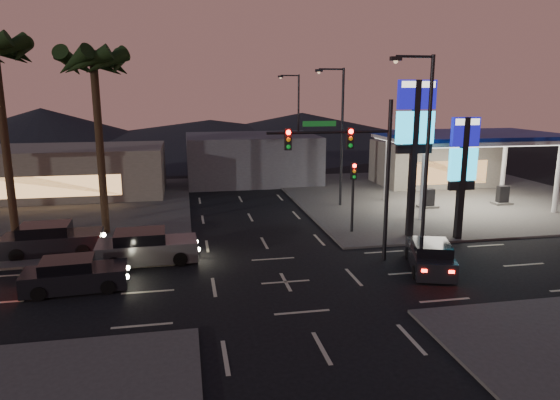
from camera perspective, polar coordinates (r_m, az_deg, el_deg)
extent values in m
plane|color=black|center=(22.66, 0.64, -9.36)|extent=(140.00, 140.00, 0.00)
cube|color=#47443F|center=(42.67, 17.65, 0.47)|extent=(24.00, 24.00, 0.12)
cube|color=#47443F|center=(39.36, -28.02, -1.36)|extent=(24.00, 24.00, 0.12)
cylinder|color=silver|center=(33.83, 16.05, 1.82)|extent=(0.36, 0.36, 5.00)
cylinder|color=silver|center=(39.36, 29.17, 2.15)|extent=(0.36, 0.36, 5.00)
cylinder|color=silver|center=(39.20, 12.12, 3.40)|extent=(0.36, 0.36, 5.00)
cylinder|color=silver|center=(44.06, 24.21, 3.55)|extent=(0.36, 0.36, 5.00)
cube|color=silver|center=(38.53, 20.97, 6.77)|extent=(12.00, 8.00, 0.50)
cube|color=white|center=(38.55, 20.94, 6.32)|extent=(11.60, 7.60, 0.06)
cube|color=navy|center=(38.52, 20.99, 6.99)|extent=(12.20, 8.20, 0.25)
cube|color=black|center=(37.67, 16.57, 0.18)|extent=(0.80, 0.50, 1.40)
cube|color=black|center=(40.77, 24.09, 0.51)|extent=(0.80, 0.50, 1.40)
cube|color=#726B5B|center=(47.63, 17.08, 4.06)|extent=(10.00, 6.00, 4.00)
cube|color=black|center=(29.33, 14.98, 4.30)|extent=(0.35, 0.35, 9.00)
cube|color=#0E0C87|center=(29.07, 15.38, 11.54)|extent=(2.20, 0.30, 1.60)
cube|color=white|center=(29.08, 15.45, 12.62)|extent=(1.98, 0.32, 0.35)
cube|color=#1AC6FF|center=(29.14, 15.18, 8.00)|extent=(2.20, 0.30, 1.80)
cube|color=black|center=(29.24, 15.05, 5.66)|extent=(2.09, 0.28, 0.50)
cube|color=black|center=(29.79, 20.04, 2.14)|extent=(0.35, 0.35, 7.00)
cube|color=#0E0C87|center=(29.47, 20.42, 7.32)|extent=(1.60, 0.30, 1.60)
cube|color=white|center=(29.44, 20.51, 8.38)|extent=(1.44, 0.32, 0.35)
cube|color=#1AC6FF|center=(29.66, 20.17, 3.86)|extent=(1.60, 0.30, 1.80)
cube|color=black|center=(29.84, 20.00, 1.58)|extent=(1.52, 0.28, 0.50)
cylinder|color=black|center=(25.02, 12.17, 1.97)|extent=(0.20, 0.20, 8.00)
cylinder|color=black|center=(23.69, 5.69, 7.72)|extent=(6.00, 0.14, 0.14)
cube|color=#0C3F14|center=(23.52, 4.53, 8.69)|extent=(1.60, 0.05, 0.25)
cube|color=black|center=(24.02, 7.98, 7.01)|extent=(0.32, 0.25, 1.00)
sphere|color=#FF0C07|center=(23.85, 8.12, 7.76)|extent=(0.22, 0.22, 0.22)
sphere|color=orange|center=(23.88, 8.10, 6.97)|extent=(0.20, 0.20, 0.20)
sphere|color=#0CB226|center=(23.91, 8.07, 6.19)|extent=(0.20, 0.20, 0.20)
cube|color=black|center=(23.23, 0.90, 6.95)|extent=(0.32, 0.25, 1.00)
sphere|color=#FF0C07|center=(23.05, 0.98, 7.73)|extent=(0.22, 0.22, 0.22)
sphere|color=orange|center=(23.08, 0.98, 6.91)|extent=(0.20, 0.20, 0.20)
sphere|color=#0CB226|center=(23.11, 0.98, 6.10)|extent=(0.20, 0.20, 0.20)
cylinder|color=black|center=(29.98, 8.30, -0.10)|extent=(0.16, 0.16, 4.00)
cube|color=black|center=(29.65, 8.41, 3.30)|extent=(0.32, 0.25, 1.00)
sphere|color=#FF0C07|center=(29.46, 8.52, 3.89)|extent=(0.22, 0.22, 0.22)
sphere|color=orange|center=(29.51, 8.50, 3.26)|extent=(0.20, 0.20, 0.20)
sphere|color=#0CB226|center=(29.57, 8.48, 2.63)|extent=(0.20, 0.20, 0.20)
cylinder|color=black|center=(24.61, 16.41, 3.94)|extent=(0.18, 0.18, 10.00)
cylinder|color=black|center=(24.03, 15.15, 15.55)|extent=(1.80, 0.12, 0.12)
cube|color=black|center=(23.65, 13.10, 15.47)|extent=(0.50, 0.25, 0.18)
sphere|color=#FFCC8C|center=(23.64, 13.09, 15.18)|extent=(0.20, 0.20, 0.20)
cylinder|color=black|center=(36.57, 7.08, 6.91)|extent=(0.18, 0.18, 10.00)
cylinder|color=black|center=(36.18, 5.89, 14.65)|extent=(1.80, 0.12, 0.12)
cube|color=black|center=(35.93, 4.47, 14.54)|extent=(0.50, 0.25, 0.18)
sphere|color=#FFCC8C|center=(35.92, 4.46, 14.35)|extent=(0.20, 0.20, 0.20)
cylinder|color=black|center=(50.03, 2.12, 8.41)|extent=(0.18, 0.18, 10.00)
cylinder|color=black|center=(49.75, 1.12, 14.04)|extent=(1.80, 0.12, 0.12)
cube|color=black|center=(49.57, 0.07, 13.94)|extent=(0.50, 0.25, 0.18)
sphere|color=#FFCC8C|center=(49.56, 0.07, 13.80)|extent=(0.20, 0.20, 0.20)
cylinder|color=black|center=(30.69, -19.87, 5.46)|extent=(0.44, 0.44, 10.20)
sphere|color=black|center=(30.57, -20.59, 14.98)|extent=(0.90, 0.90, 0.90)
cone|color=black|center=(30.38, -18.05, 14.61)|extent=(0.90, 2.74, 1.91)
cone|color=black|center=(31.33, -18.56, 14.48)|extent=(2.57, 2.57, 1.91)
cone|color=black|center=(31.84, -20.16, 14.33)|extent=(2.74, 0.90, 1.91)
cone|color=black|center=(31.61, -21.96, 14.21)|extent=(2.57, 2.57, 1.91)
cone|color=black|center=(30.78, -23.00, 14.21)|extent=(0.90, 2.74, 1.91)
cone|color=black|center=(29.81, -22.63, 14.33)|extent=(2.57, 2.57, 1.91)
cone|color=black|center=(29.27, -20.96, 14.52)|extent=(2.74, 0.90, 1.91)
cone|color=black|center=(29.51, -19.02, 14.63)|extent=(2.57, 2.57, 1.91)
cylinder|color=black|center=(31.82, -28.87, 5.43)|extent=(0.44, 0.44, 10.80)
cone|color=black|center=(31.38, -27.53, 14.86)|extent=(0.90, 2.74, 1.91)
cone|color=black|center=(32.37, -27.73, 14.72)|extent=(2.57, 2.57, 1.91)
cone|color=black|center=(32.99, -29.11, 14.51)|extent=(2.74, 0.90, 1.91)
cone|color=black|center=(30.61, -28.72, 14.84)|extent=(2.57, 2.57, 1.91)
cube|color=#726B5B|center=(44.20, -23.58, 2.97)|extent=(16.00, 8.00, 4.00)
cube|color=#4C4C51|center=(47.45, -3.28, 4.79)|extent=(12.00, 9.00, 4.40)
cone|color=black|center=(83.44, -25.52, 7.40)|extent=(40.00, 40.00, 6.00)
cone|color=black|center=(83.11, 2.53, 8.21)|extent=(50.00, 50.00, 5.00)
cone|color=black|center=(81.00, -7.95, 7.65)|extent=(60.00, 60.00, 4.00)
cube|color=black|center=(23.36, -22.30, -8.26)|extent=(4.35, 2.09, 0.86)
cube|color=black|center=(23.21, -23.12, -6.95)|extent=(2.23, 1.79, 0.62)
cylinder|color=black|center=(24.06, -18.82, -7.96)|extent=(0.63, 0.28, 0.62)
cylinder|color=black|center=(22.53, -19.06, -9.36)|extent=(0.63, 0.28, 0.62)
cylinder|color=black|center=(24.41, -25.19, -8.20)|extent=(0.63, 0.28, 0.62)
cylinder|color=black|center=(22.90, -25.87, -9.59)|extent=(0.63, 0.28, 0.62)
sphere|color=#FFF2BF|center=(23.69, -17.03, -7.41)|extent=(0.21, 0.21, 0.21)
sphere|color=#FFF2BF|center=(22.60, -17.11, -8.37)|extent=(0.21, 0.21, 0.21)
cube|color=#FF140A|center=(24.22, -27.17, -7.63)|extent=(0.09, 0.25, 0.13)
cube|color=#FF140A|center=(23.16, -27.74, -8.57)|extent=(0.09, 0.25, 0.13)
cube|color=#4F4F51|center=(25.86, -14.86, -5.58)|extent=(4.93, 2.24, 0.99)
cube|color=black|center=(25.69, -15.68, -4.21)|extent=(2.50, 1.97, 0.72)
cylinder|color=black|center=(26.82, -11.48, -5.34)|extent=(0.72, 0.29, 0.71)
cylinder|color=black|center=(25.04, -11.33, -6.61)|extent=(0.72, 0.29, 0.71)
cylinder|color=black|center=(26.94, -18.09, -5.64)|extent=(0.72, 0.29, 0.71)
cylinder|color=black|center=(25.16, -18.42, -6.93)|extent=(0.72, 0.29, 0.71)
sphere|color=#FFF2BF|center=(26.49, -9.57, -4.73)|extent=(0.24, 0.24, 0.24)
sphere|color=#FFF2BF|center=(25.23, -9.37, -5.60)|extent=(0.24, 0.24, 0.24)
cube|color=#FF140A|center=(26.65, -20.09, -5.03)|extent=(0.10, 0.28, 0.15)
cube|color=#FF140A|center=(25.40, -20.42, -5.90)|extent=(0.10, 0.28, 0.15)
cube|color=black|center=(28.76, -24.48, -4.48)|extent=(4.98, 2.29, 1.00)
cube|color=black|center=(28.66, -25.25, -3.23)|extent=(2.53, 2.00, 0.72)
cylinder|color=black|center=(29.47, -21.14, -4.33)|extent=(0.72, 0.30, 0.71)
cylinder|color=black|center=(27.68, -21.62, -5.42)|extent=(0.72, 0.30, 0.71)
cylinder|color=black|center=(30.06, -27.03, -4.54)|extent=(0.72, 0.30, 0.71)
cylinder|color=black|center=(28.30, -27.88, -5.62)|extent=(0.72, 0.30, 0.71)
sphere|color=#FFF2BF|center=(29.00, -19.52, -3.78)|extent=(0.24, 0.24, 0.24)
sphere|color=#FFF2BF|center=(27.73, -19.78, -4.52)|extent=(0.24, 0.24, 0.24)
cube|color=#FF140A|center=(29.91, -28.88, -3.97)|extent=(0.10, 0.28, 0.16)
cube|color=black|center=(25.10, 16.73, -6.43)|extent=(3.02, 4.59, 0.87)
cube|color=black|center=(24.65, 16.92, -5.37)|extent=(2.22, 2.53, 0.63)
cylinder|color=black|center=(26.31, 14.46, -5.93)|extent=(0.41, 0.66, 0.62)
cylinder|color=black|center=(26.58, 17.99, -5.97)|extent=(0.41, 0.66, 0.62)
cylinder|color=black|center=(23.78, 15.25, -7.95)|extent=(0.41, 0.66, 0.62)
cylinder|color=black|center=(24.07, 19.15, -7.96)|extent=(0.41, 0.66, 0.62)
cube|color=#FF140A|center=(22.97, 16.16, -7.76)|extent=(0.25, 0.15, 0.14)
cube|color=#FF140A|center=(23.19, 19.01, -7.76)|extent=(0.25, 0.15, 0.14)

